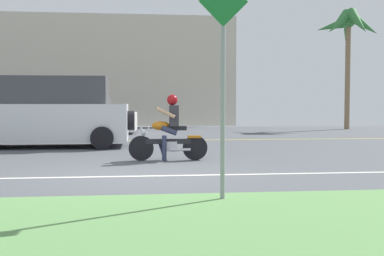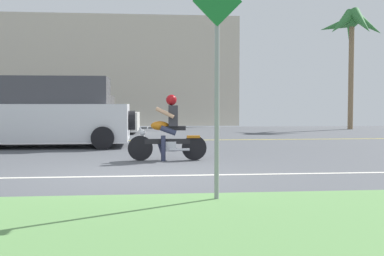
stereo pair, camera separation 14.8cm
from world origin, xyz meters
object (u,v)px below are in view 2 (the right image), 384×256
Objects in this scene: suv_nearby at (47,113)px; street_sign at (217,67)px; palm_tree_0 at (351,29)px; motorcyclist at (168,133)px; parked_car_1 at (89,116)px.

suv_nearby is 9.33m from street_sign.
suv_nearby is 16.27m from palm_tree_0.
motorcyclist is at bearing 94.61° from street_sign.
palm_tree_0 reaches higher than street_sign.
suv_nearby is 1.22× the size of parked_car_1.
parked_car_1 is 1.45× the size of street_sign.
suv_nearby is 6.30m from parked_car_1.
motorcyclist is 5.09m from suv_nearby.
motorcyclist is 0.62× the size of street_sign.
suv_nearby is 0.84× the size of palm_tree_0.
motorcyclist is 10.45m from parked_car_1.
motorcyclist is 16.43m from palm_tree_0.
motorcyclist is at bearing -128.04° from palm_tree_0.
motorcyclist is 4.88m from street_sign.
motorcyclist is at bearing -48.06° from suv_nearby.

